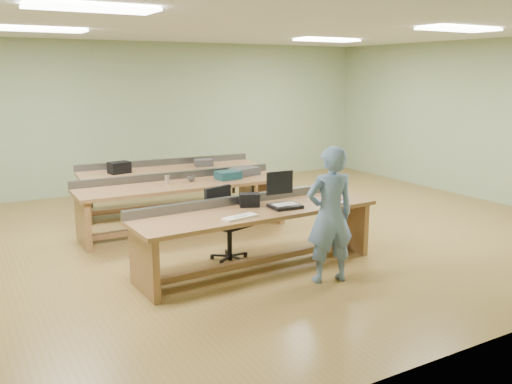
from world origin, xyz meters
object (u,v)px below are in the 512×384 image
workbench_back (171,178)px  parts_bin_teal (228,175)px  workbench_mid (184,195)px  workbench_front (256,224)px  mug (191,178)px  person (330,215)px  camera_bag (249,200)px  laptop_base (285,206)px  parts_bin_grey (244,171)px  drinks_can (167,180)px  task_chair (227,233)px

workbench_back → parts_bin_teal: bearing=-69.6°
workbench_mid → parts_bin_teal: parts_bin_teal is taller
workbench_front → mug: 2.02m
mug → person: bearing=-79.7°
camera_bag → workbench_back: bearing=110.1°
laptop_base → camera_bag: (-0.35, 0.27, 0.06)m
workbench_front → mug: bearing=87.7°
workbench_front → parts_bin_teal: (0.57, 1.88, 0.25)m
workbench_front → parts_bin_grey: parts_bin_grey is taller
parts_bin_teal → drinks_can: 0.97m
laptop_base → mug: (-0.35, 2.12, 0.03)m
mug → drinks_can: size_ratio=0.89×
workbench_back → drinks_can: size_ratio=25.00×
workbench_front → parts_bin_grey: 2.27m
workbench_mid → workbench_back: 1.36m
person → workbench_mid: bearing=-65.3°
workbench_front → parts_bin_teal: bearing=70.8°
workbench_mid → person: (0.66, -2.77, 0.23)m
mug → workbench_back: bearing=82.8°
workbench_back → mug: bearing=-93.1°
person → parts_bin_grey: (0.45, 2.86, 0.02)m
laptop_base → parts_bin_grey: bearing=77.8°
parts_bin_teal → person: bearing=-91.3°
workbench_front → drinks_can: (-0.39, 1.99, 0.25)m
drinks_can → camera_bag: bearing=-78.1°
workbench_front → laptop_base: 0.42m
person → parts_bin_teal: person is taller
parts_bin_grey → mug: bearing=-177.4°
parts_bin_grey → drinks_can: bearing=-177.7°
mug → drinks_can: drinks_can is taller
parts_bin_teal → drinks_can: bearing=173.6°
task_chair → parts_bin_teal: bearing=45.7°
workbench_front → person: (0.51, -0.81, 0.23)m
workbench_front → parts_bin_teal: size_ratio=8.84×
parts_bin_grey → camera_bag: bearing=-116.9°
laptop_base → parts_bin_teal: bearing=87.0°
workbench_mid → camera_bag: camera_bag is taller
person → mug: size_ratio=13.85×
workbench_front → task_chair: 0.53m
person → parts_bin_grey: bearing=-87.5°
workbench_mid → parts_bin_grey: bearing=5.9°
laptop_base → camera_bag: camera_bag is taller
camera_bag → parts_bin_grey: 2.12m
camera_bag → task_chair: 0.60m
workbench_mid → laptop_base: size_ratio=8.85×
camera_bag → mug: 1.85m
parts_bin_grey → workbench_mid: bearing=-175.5°
drinks_can → parts_bin_teal: bearing=-6.4°
drinks_can → person: bearing=-72.2°
person → parts_bin_grey: size_ratio=3.49×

